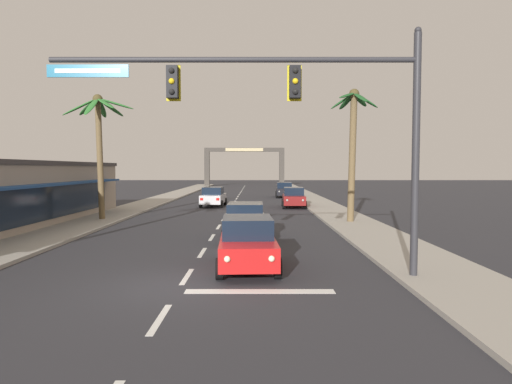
{
  "coord_description": "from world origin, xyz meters",
  "views": [
    {
      "loc": [
        2.1,
        -12.27,
        3.29
      ],
      "look_at": [
        2.06,
        8.0,
        2.2
      ],
      "focal_mm": 31.13,
      "sensor_mm": 36.0,
      "label": 1
    }
  ],
  "objects_px": {
    "sedan_oncoming_far": "(214,197)",
    "sedan_parked_nearest_kerb": "(285,190)",
    "town_gateway_arch": "(245,162)",
    "sedan_lead_at_stop_bar": "(248,242)",
    "sedan_third_in_queue": "(246,221)",
    "sedan_parked_mid_kerb": "(295,197)",
    "traffic_signal_mast": "(301,104)",
    "palm_right_second": "(354,135)",
    "palm_left_second": "(100,131)"
  },
  "relations": [
    {
      "from": "sedan_oncoming_far",
      "to": "sedan_parked_nearest_kerb",
      "type": "xyz_separation_m",
      "value": [
        6.87,
        12.09,
        0.0
      ]
    },
    {
      "from": "town_gateway_arch",
      "to": "sedan_lead_at_stop_bar",
      "type": "bearing_deg",
      "value": -88.41
    },
    {
      "from": "sedan_third_in_queue",
      "to": "sedan_lead_at_stop_bar",
      "type": "bearing_deg",
      "value": -87.94
    },
    {
      "from": "sedan_parked_nearest_kerb",
      "to": "sedan_parked_mid_kerb",
      "type": "height_order",
      "value": "same"
    },
    {
      "from": "traffic_signal_mast",
      "to": "sedan_parked_mid_kerb",
      "type": "bearing_deg",
      "value": 85.55
    },
    {
      "from": "sedan_lead_at_stop_bar",
      "to": "sedan_parked_mid_kerb",
      "type": "relative_size",
      "value": 1.0
    },
    {
      "from": "sedan_oncoming_far",
      "to": "palm_right_second",
      "type": "distance_m",
      "value": 15.71
    },
    {
      "from": "palm_left_second",
      "to": "town_gateway_arch",
      "type": "height_order",
      "value": "palm_left_second"
    },
    {
      "from": "sedan_third_in_queue",
      "to": "town_gateway_arch",
      "type": "relative_size",
      "value": 0.31
    },
    {
      "from": "sedan_third_in_queue",
      "to": "traffic_signal_mast",
      "type": "bearing_deg",
      "value": -76.52
    },
    {
      "from": "sedan_lead_at_stop_bar",
      "to": "sedan_parked_nearest_kerb",
      "type": "xyz_separation_m",
      "value": [
        3.48,
        35.68,
        0.0
      ]
    },
    {
      "from": "sedan_parked_nearest_kerb",
      "to": "traffic_signal_mast",
      "type": "bearing_deg",
      "value": -92.96
    },
    {
      "from": "sedan_lead_at_stop_bar",
      "to": "town_gateway_arch",
      "type": "relative_size",
      "value": 0.31
    },
    {
      "from": "sedan_parked_nearest_kerb",
      "to": "sedan_parked_mid_kerb",
      "type": "distance_m",
      "value": 13.08
    },
    {
      "from": "sedan_third_in_queue",
      "to": "town_gateway_arch",
      "type": "bearing_deg",
      "value": 91.54
    },
    {
      "from": "traffic_signal_mast",
      "to": "sedan_third_in_queue",
      "type": "height_order",
      "value": "traffic_signal_mast"
    },
    {
      "from": "sedan_oncoming_far",
      "to": "sedan_parked_nearest_kerb",
      "type": "bearing_deg",
      "value": 60.38
    },
    {
      "from": "sedan_parked_nearest_kerb",
      "to": "palm_right_second",
      "type": "xyz_separation_m",
      "value": [
        2.5,
        -23.92,
        4.36
      ]
    },
    {
      "from": "sedan_oncoming_far",
      "to": "sedan_parked_nearest_kerb",
      "type": "height_order",
      "value": "same"
    },
    {
      "from": "town_gateway_arch",
      "to": "sedan_oncoming_far",
      "type": "bearing_deg",
      "value": -92.14
    },
    {
      "from": "town_gateway_arch",
      "to": "sedan_parked_mid_kerb",
      "type": "bearing_deg",
      "value": -83.03
    },
    {
      "from": "sedan_oncoming_far",
      "to": "sedan_parked_mid_kerb",
      "type": "relative_size",
      "value": 1.0
    },
    {
      "from": "sedan_third_in_queue",
      "to": "sedan_oncoming_far",
      "type": "distance_m",
      "value": 18.0
    },
    {
      "from": "palm_right_second",
      "to": "town_gateway_arch",
      "type": "relative_size",
      "value": 0.55
    },
    {
      "from": "palm_left_second",
      "to": "town_gateway_arch",
      "type": "distance_m",
      "value": 53.04
    },
    {
      "from": "sedan_lead_at_stop_bar",
      "to": "sedan_parked_mid_kerb",
      "type": "height_order",
      "value": "same"
    },
    {
      "from": "sedan_parked_mid_kerb",
      "to": "palm_right_second",
      "type": "xyz_separation_m",
      "value": [
        2.54,
        -10.84,
        4.36
      ]
    },
    {
      "from": "sedan_parked_nearest_kerb",
      "to": "palm_left_second",
      "type": "distance_m",
      "value": 26.43
    },
    {
      "from": "sedan_parked_nearest_kerb",
      "to": "palm_right_second",
      "type": "bearing_deg",
      "value": -84.04
    },
    {
      "from": "palm_right_second",
      "to": "town_gateway_arch",
      "type": "xyz_separation_m",
      "value": [
        -7.8,
        53.81,
        -0.75
      ]
    },
    {
      "from": "palm_right_second",
      "to": "sedan_lead_at_stop_bar",
      "type": "bearing_deg",
      "value": -116.96
    },
    {
      "from": "sedan_lead_at_stop_bar",
      "to": "traffic_signal_mast",
      "type": "bearing_deg",
      "value": -44.25
    },
    {
      "from": "town_gateway_arch",
      "to": "palm_right_second",
      "type": "bearing_deg",
      "value": -81.75
    },
    {
      "from": "sedan_third_in_queue",
      "to": "palm_left_second",
      "type": "distance_m",
      "value": 12.61
    },
    {
      "from": "sedan_oncoming_far",
      "to": "traffic_signal_mast",
      "type": "bearing_deg",
      "value": -78.85
    },
    {
      "from": "sedan_lead_at_stop_bar",
      "to": "sedan_third_in_queue",
      "type": "bearing_deg",
      "value": 92.06
    },
    {
      "from": "sedan_parked_mid_kerb",
      "to": "town_gateway_arch",
      "type": "relative_size",
      "value": 0.31
    },
    {
      "from": "palm_right_second",
      "to": "traffic_signal_mast",
      "type": "bearing_deg",
      "value": -108.42
    },
    {
      "from": "sedan_third_in_queue",
      "to": "palm_right_second",
      "type": "height_order",
      "value": "palm_right_second"
    },
    {
      "from": "sedan_parked_nearest_kerb",
      "to": "sedan_lead_at_stop_bar",
      "type": "bearing_deg",
      "value": -95.58
    },
    {
      "from": "town_gateway_arch",
      "to": "traffic_signal_mast",
      "type": "bearing_deg",
      "value": -87.12
    },
    {
      "from": "sedan_third_in_queue",
      "to": "sedan_parked_nearest_kerb",
      "type": "xyz_separation_m",
      "value": [
        3.69,
        29.81,
        0.0
      ]
    },
    {
      "from": "traffic_signal_mast",
      "to": "sedan_lead_at_stop_bar",
      "type": "distance_m",
      "value": 4.8
    },
    {
      "from": "sedan_lead_at_stop_bar",
      "to": "town_gateway_arch",
      "type": "distance_m",
      "value": 65.7
    },
    {
      "from": "sedan_parked_nearest_kerb",
      "to": "town_gateway_arch",
      "type": "height_order",
      "value": "town_gateway_arch"
    },
    {
      "from": "palm_left_second",
      "to": "sedan_parked_nearest_kerb",
      "type": "bearing_deg",
      "value": 60.29
    },
    {
      "from": "sedan_oncoming_far",
      "to": "sedan_parked_mid_kerb",
      "type": "xyz_separation_m",
      "value": [
        6.83,
        -0.99,
        0.0
      ]
    },
    {
      "from": "palm_left_second",
      "to": "town_gateway_arch",
      "type": "relative_size",
      "value": 0.54
    },
    {
      "from": "sedan_oncoming_far",
      "to": "town_gateway_arch",
      "type": "height_order",
      "value": "town_gateway_arch"
    },
    {
      "from": "sedan_third_in_queue",
      "to": "sedan_parked_nearest_kerb",
      "type": "height_order",
      "value": "same"
    }
  ]
}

